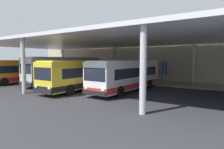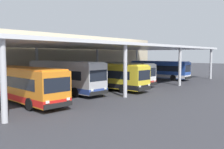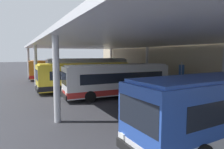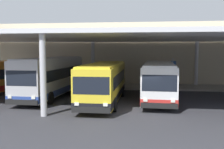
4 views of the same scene
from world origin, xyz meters
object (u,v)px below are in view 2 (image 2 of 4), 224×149
(bus_second_bay, at_px, (65,76))
(banner_sign, at_px, (96,69))
(bench_waiting, at_px, (28,82))
(bus_departing, at_px, (159,70))
(trash_bin, at_px, (10,84))
(bus_nearest_bay, at_px, (25,84))
(bus_far_bay, at_px, (120,73))
(bus_middle_bay, at_px, (109,76))

(bus_second_bay, distance_m, banner_sign, 13.02)
(bus_second_bay, height_order, bench_waiting, bus_second_bay)
(bus_departing, bearing_deg, banner_sign, 143.60)
(bus_second_bay, relative_size, banner_sign, 3.57)
(bus_second_bay, relative_size, trash_bin, 11.65)
(trash_bin, relative_size, banner_sign, 0.31)
(bus_second_bay, xyz_separation_m, banner_sign, (11.39, 6.30, 0.14))
(bus_nearest_bay, xyz_separation_m, bus_departing, (26.58, 1.78, 0.00))
(trash_bin, bearing_deg, bus_far_bay, -30.51)
(bench_waiting, distance_m, trash_bin, 2.45)
(bus_second_bay, xyz_separation_m, bus_middle_bay, (5.16, -2.18, -0.19))
(bus_second_bay, relative_size, bus_far_bay, 1.07)
(bench_waiting, bearing_deg, bus_second_bay, -86.13)
(bus_middle_bay, distance_m, bench_waiting, 10.97)
(bus_middle_bay, height_order, bench_waiting, bus_middle_bay)
(bus_far_bay, bearing_deg, trash_bin, 149.49)
(bus_middle_bay, xyz_separation_m, trash_bin, (-8.09, 9.19, -0.98))
(bus_far_bay, height_order, banner_sign, banner_sign)
(bus_departing, distance_m, trash_bin, 24.56)
(bench_waiting, xyz_separation_m, trash_bin, (-2.44, -0.17, 0.01))
(bus_departing, bearing_deg, bus_middle_bay, -173.34)
(bus_middle_bay, height_order, trash_bin, bus_middle_bay)
(trash_bin, bearing_deg, bus_departing, -17.54)
(bench_waiting, distance_m, banner_sign, 11.98)
(bus_far_bay, bearing_deg, bus_nearest_bay, -173.48)
(bus_far_bay, relative_size, banner_sign, 3.32)
(trash_bin, xyz_separation_m, banner_sign, (14.32, -0.71, 1.30))
(bus_second_bay, height_order, bus_departing, bus_second_bay)
(bus_second_bay, distance_m, bench_waiting, 7.29)
(bus_nearest_bay, distance_m, banner_sign, 19.45)
(bus_middle_bay, xyz_separation_m, banner_sign, (6.24, 8.48, 0.32))
(bus_far_bay, distance_m, banner_sign, 6.92)
(bus_middle_bay, relative_size, banner_sign, 3.29)
(bus_middle_bay, bearing_deg, trash_bin, 131.37)
(bus_far_bay, distance_m, bus_departing, 10.87)
(bus_nearest_bay, distance_m, bus_middle_bay, 11.27)
(bus_second_bay, xyz_separation_m, bench_waiting, (-0.49, 7.17, -1.18))
(bus_nearest_bay, xyz_separation_m, bus_second_bay, (6.11, 2.17, 0.19))
(bus_nearest_bay, relative_size, trash_bin, 10.87)
(bench_waiting, xyz_separation_m, banner_sign, (11.88, -0.88, 1.32))
(bus_second_bay, bearing_deg, bus_far_bay, -2.25)
(bus_second_bay, height_order, banner_sign, bus_second_bay)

